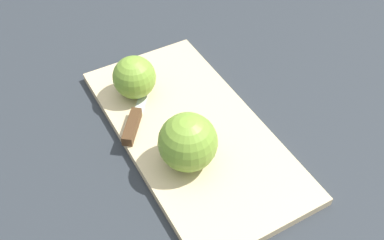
# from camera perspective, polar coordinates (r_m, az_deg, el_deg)

# --- Properties ---
(ground_plane) EXTENTS (4.00, 4.00, 0.00)m
(ground_plane) POSITION_cam_1_polar(r_m,az_deg,el_deg) (0.73, -0.00, -1.88)
(ground_plane) COLOR #282D33
(cutting_board) EXTENTS (0.45, 0.27, 0.01)m
(cutting_board) POSITION_cam_1_polar(r_m,az_deg,el_deg) (0.73, -0.00, -1.49)
(cutting_board) COLOR #D1B789
(cutting_board) RESTS_ON ground_plane
(apple_half_left) EXTENTS (0.09, 0.09, 0.09)m
(apple_half_left) POSITION_cam_1_polar(r_m,az_deg,el_deg) (0.64, -0.56, -2.83)
(apple_half_left) COLOR olive
(apple_half_left) RESTS_ON cutting_board
(apple_half_right) EXTENTS (0.07, 0.07, 0.07)m
(apple_half_right) POSITION_cam_1_polar(r_m,az_deg,el_deg) (0.76, -7.35, 5.39)
(apple_half_right) COLOR olive
(apple_half_right) RESTS_ON cutting_board
(knife) EXTENTS (0.14, 0.09, 0.02)m
(knife) POSITION_cam_1_polar(r_m,az_deg,el_deg) (0.73, -7.38, -0.16)
(knife) COLOR silver
(knife) RESTS_ON cutting_board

